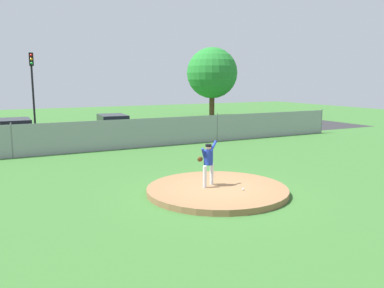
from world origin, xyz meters
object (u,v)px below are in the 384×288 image
(baseball, at_px, (243,189))
(parked_car_teal, at_px, (113,127))
(parked_car_charcoal, at_px, (16,132))
(pitcher_youth, at_px, (208,160))
(traffic_light_near, at_px, (32,80))

(baseball, relative_size, parked_car_teal, 0.02)
(baseball, xyz_separation_m, parked_car_charcoal, (-6.12, 15.01, 0.52))
(baseball, bearing_deg, parked_car_charcoal, 112.17)
(baseball, xyz_separation_m, parked_car_teal, (-0.14, 15.11, 0.52))
(pitcher_youth, height_order, baseball, pitcher_youth)
(baseball, distance_m, parked_car_teal, 15.12)
(pitcher_youth, distance_m, baseball, 1.56)
(parked_car_teal, distance_m, traffic_light_near, 6.83)
(parked_car_charcoal, relative_size, parked_car_teal, 0.99)
(pitcher_youth, height_order, parked_car_charcoal, pitcher_youth)
(baseball, bearing_deg, parked_car_teal, 90.54)
(baseball, height_order, parked_car_teal, parked_car_teal)
(baseball, distance_m, parked_car_charcoal, 16.22)
(parked_car_charcoal, distance_m, traffic_light_near, 5.47)
(baseball, relative_size, parked_car_charcoal, 0.02)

